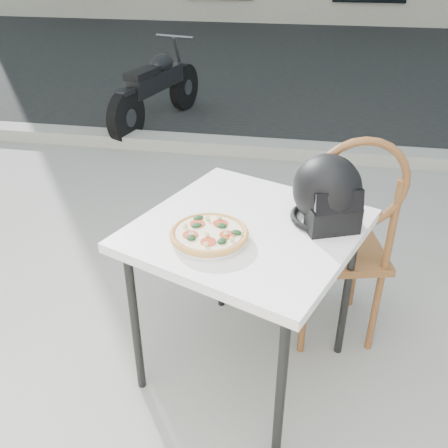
% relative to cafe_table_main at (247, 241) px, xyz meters
% --- Properties ---
extents(ground, '(80.00, 80.00, 0.00)m').
position_rel_cafe_table_main_xyz_m(ground, '(-0.44, -0.26, -0.74)').
color(ground, gray).
rests_on(ground, ground).
extents(street_asphalt, '(30.00, 8.00, 0.00)m').
position_rel_cafe_table_main_xyz_m(street_asphalt, '(-0.44, 6.74, -0.73)').
color(street_asphalt, black).
rests_on(street_asphalt, ground).
extents(curb, '(30.00, 0.25, 0.12)m').
position_rel_cafe_table_main_xyz_m(curb, '(-0.44, 2.74, -0.68)').
color(curb, gray).
rests_on(curb, ground).
extents(cafe_table_main, '(1.11, 1.11, 0.81)m').
position_rel_cafe_table_main_xyz_m(cafe_table_main, '(0.00, 0.00, 0.00)').
color(cafe_table_main, white).
rests_on(cafe_table_main, ground).
extents(plate, '(0.33, 0.33, 0.02)m').
position_rel_cafe_table_main_xyz_m(plate, '(-0.13, -0.14, 0.08)').
color(plate, white).
rests_on(plate, cafe_table_main).
extents(pizza, '(0.40, 0.40, 0.04)m').
position_rel_cafe_table_main_xyz_m(pizza, '(-0.13, -0.14, 0.10)').
color(pizza, '#DA9C4F').
rests_on(pizza, plate).
extents(helmet, '(0.36, 0.37, 0.29)m').
position_rel_cafe_table_main_xyz_m(helmet, '(0.31, 0.09, 0.20)').
color(helmet, black).
rests_on(helmet, cafe_table_main).
extents(cafe_chair_main, '(0.53, 0.53, 1.15)m').
position_rel_cafe_table_main_xyz_m(cafe_chair_main, '(0.42, 0.30, -0.10)').
color(cafe_chair_main, brown).
rests_on(cafe_chair_main, ground).
extents(motorcycle, '(0.59, 1.74, 0.88)m').
position_rel_cafe_table_main_xyz_m(motorcycle, '(-1.44, 3.41, -0.35)').
color(motorcycle, black).
rests_on(motorcycle, street_asphalt).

